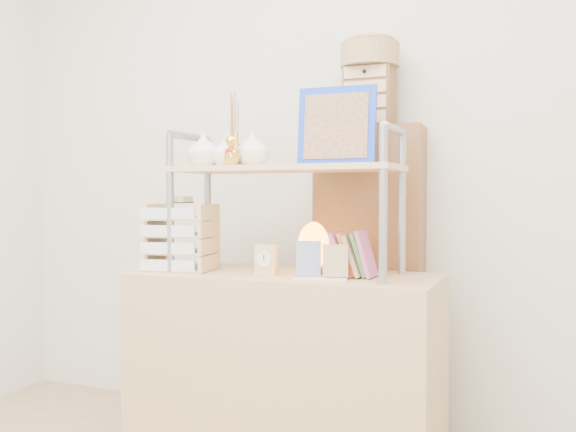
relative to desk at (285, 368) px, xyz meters
name	(u,v)px	position (x,y,z in m)	size (l,w,h in m)	color
desk	(285,368)	(0.00, 0.00, 0.00)	(1.20, 0.50, 0.75)	tan
cabinet	(370,283)	(0.24, 0.37, 0.30)	(0.45, 0.24, 1.35)	brown
hutch	(273,166)	(-0.06, 0.01, 0.80)	(0.90, 0.34, 0.74)	gray
letter_tray	(181,241)	(-0.44, -0.06, 0.50)	(0.28, 0.27, 0.30)	tan
salt_lamp	(314,247)	(0.10, 0.05, 0.48)	(0.13, 0.12, 0.20)	brown
desk_clock	(266,260)	(-0.04, -0.08, 0.43)	(0.08, 0.04, 0.12)	tan
postcard_stand	(321,268)	(0.19, -0.11, 0.41)	(0.20, 0.11, 0.14)	white
drawer_chest	(370,97)	(0.24, 0.35, 1.10)	(0.20, 0.16, 0.25)	brown
woven_basket	(370,56)	(0.24, 0.35, 1.28)	(0.25, 0.25, 0.10)	olive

